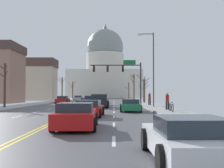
% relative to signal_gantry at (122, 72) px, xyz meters
% --- Properties ---
extents(ground, '(20.00, 180.00, 0.20)m').
position_rel_signal_gantry_xyz_m(ground, '(-4.76, -14.57, -4.93)').
color(ground, '#4A4A4F').
extents(signal_gantry, '(7.91, 0.41, 6.68)m').
position_rel_signal_gantry_xyz_m(signal_gantry, '(0.00, 0.00, 0.00)').
color(signal_gantry, '#28282D').
rests_on(signal_gantry, ground).
extents(street_lamp_right, '(1.95, 0.24, 8.79)m').
position_rel_signal_gantry_xyz_m(street_lamp_right, '(3.22, -9.83, 0.29)').
color(street_lamp_right, '#333338').
rests_on(street_lamp_right, ground).
extents(capitol_building, '(28.26, 19.03, 29.60)m').
position_rel_signal_gantry_xyz_m(capitol_building, '(-4.76, 68.71, 5.95)').
color(capitol_building, beige).
rests_on(capitol_building, ground).
extents(sedan_near_00, '(2.10, 4.29, 1.19)m').
position_rel_signal_gantry_xyz_m(sedan_near_00, '(-3.08, -3.01, -4.39)').
color(sedan_near_00, black).
rests_on(sedan_near_00, ground).
extents(pickup_truck_near_01, '(2.34, 5.56, 1.58)m').
position_rel_signal_gantry_xyz_m(pickup_truck_near_01, '(-3.05, -9.37, -4.24)').
color(pickup_truck_near_01, black).
rests_on(pickup_truck_near_01, ground).
extents(sedan_near_02, '(1.99, 4.44, 1.14)m').
position_rel_signal_gantry_xyz_m(sedan_near_02, '(0.27, -16.94, -4.42)').
color(sedan_near_02, '#1E7247').
rests_on(sedan_near_02, ground).
extents(sedan_near_03, '(2.08, 4.57, 1.20)m').
position_rel_signal_gantry_xyz_m(sedan_near_03, '(-3.06, -22.71, -4.39)').
color(sedan_near_03, '#B71414').
rests_on(sedan_near_03, ground).
extents(sedan_near_04, '(2.15, 4.68, 1.23)m').
position_rel_signal_gantry_xyz_m(sedan_near_04, '(-3.09, -29.83, -4.36)').
color(sedan_near_04, '#B71414').
rests_on(sedan_near_04, ground).
extents(sedan_near_05, '(2.05, 4.30, 1.11)m').
position_rel_signal_gantry_xyz_m(sedan_near_05, '(0.59, -36.46, -4.43)').
color(sedan_near_05, silver).
rests_on(sedan_near_05, ground).
extents(sedan_oncoming_00, '(2.13, 4.32, 1.24)m').
position_rel_signal_gantry_xyz_m(sedan_oncoming_00, '(-10.14, 5.50, -4.37)').
color(sedan_oncoming_00, '#B71414').
rests_on(sedan_oncoming_00, ground).
extents(sedan_oncoming_01, '(2.03, 4.26, 1.21)m').
position_rel_signal_gantry_xyz_m(sedan_oncoming_01, '(-6.40, 14.74, -4.39)').
color(sedan_oncoming_01, navy).
rests_on(sedan_oncoming_01, ground).
extents(sedan_oncoming_02, '(2.17, 4.49, 1.16)m').
position_rel_signal_gantry_xyz_m(sedan_oncoming_02, '(-10.21, 26.97, -4.41)').
color(sedan_oncoming_02, '#9EA3A8').
rests_on(sedan_oncoming_02, ground).
extents(flank_building_00, '(10.77, 6.77, 10.15)m').
position_rel_signal_gantry_xyz_m(flank_building_00, '(-20.97, 26.20, 0.19)').
color(flank_building_00, '#B2A38E').
rests_on(flank_building_00, ground).
extents(bare_tree_00, '(1.41, 2.78, 4.73)m').
position_rel_signal_gantry_xyz_m(bare_tree_00, '(3.01, 39.06, -2.29)').
color(bare_tree_00, brown).
rests_on(bare_tree_00, ground).
extents(bare_tree_01, '(1.74, 1.64, 5.06)m').
position_rel_signal_gantry_xyz_m(bare_tree_01, '(-13.51, -11.90, -2.16)').
color(bare_tree_01, '#423328').
rests_on(bare_tree_01, ground).
extents(bare_tree_02, '(2.23, 2.76, 4.87)m').
position_rel_signal_gantry_xyz_m(bare_tree_02, '(3.93, 5.33, -2.62)').
color(bare_tree_02, brown).
rests_on(bare_tree_02, ground).
extents(bare_tree_03, '(2.46, 1.91, 5.11)m').
position_rel_signal_gantry_xyz_m(bare_tree_03, '(-13.43, 40.15, -2.14)').
color(bare_tree_03, '#423328').
rests_on(bare_tree_03, ground).
extents(bare_tree_04, '(1.16, 2.22, 6.07)m').
position_rel_signal_gantry_xyz_m(bare_tree_04, '(3.30, 21.84, -1.63)').
color(bare_tree_04, brown).
rests_on(bare_tree_04, ground).
extents(bare_tree_05, '(1.94, 2.63, 5.66)m').
position_rel_signal_gantry_xyz_m(bare_tree_05, '(-13.58, 23.82, -1.97)').
color(bare_tree_05, brown).
rests_on(bare_tree_05, ground).
extents(pedestrian_00, '(0.35, 0.34, 1.62)m').
position_rel_signal_gantry_xyz_m(pedestrian_00, '(3.84, -16.35, -3.92)').
color(pedestrian_00, black).
rests_on(pedestrian_00, ground).
extents(pedestrian_01, '(0.35, 0.34, 1.69)m').
position_rel_signal_gantry_xyz_m(pedestrian_01, '(3.49, -5.48, -3.88)').
color(pedestrian_01, black).
rests_on(pedestrian_01, ground).
extents(bicycle_parked, '(0.12, 1.77, 0.85)m').
position_rel_signal_gantry_xyz_m(bicycle_parked, '(3.63, -19.21, -4.47)').
color(bicycle_parked, black).
rests_on(bicycle_parked, ground).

